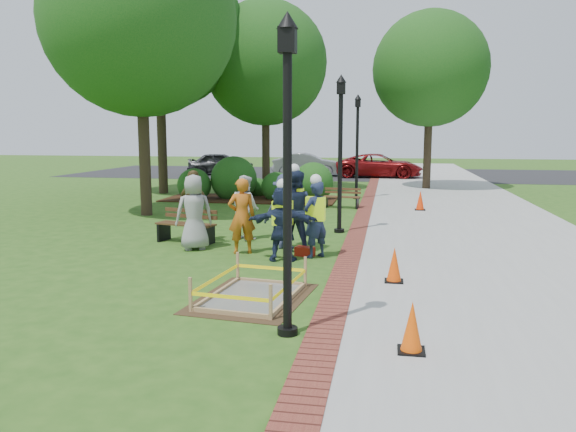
% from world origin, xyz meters
% --- Properties ---
extents(ground, '(100.00, 100.00, 0.00)m').
position_xyz_m(ground, '(0.00, 0.00, 0.00)').
color(ground, '#285116').
rests_on(ground, ground).
extents(sidewalk, '(6.00, 60.00, 0.02)m').
position_xyz_m(sidewalk, '(5.00, 10.00, 0.01)').
color(sidewalk, '#9E9E99').
rests_on(sidewalk, ground).
extents(brick_edging, '(0.50, 60.00, 0.03)m').
position_xyz_m(brick_edging, '(1.75, 10.00, 0.01)').
color(brick_edging, maroon).
rests_on(brick_edging, ground).
extents(mulch_bed, '(7.00, 3.00, 0.05)m').
position_xyz_m(mulch_bed, '(-3.00, 12.00, 0.02)').
color(mulch_bed, '#381E0F').
rests_on(mulch_bed, ground).
extents(parking_lot, '(36.00, 12.00, 0.01)m').
position_xyz_m(parking_lot, '(0.00, 27.00, 0.00)').
color(parking_lot, black).
rests_on(parking_lot, ground).
extents(wet_concrete_pad, '(1.97, 2.49, 0.55)m').
position_xyz_m(wet_concrete_pad, '(0.38, -1.47, 0.23)').
color(wet_concrete_pad, '#47331E').
rests_on(wet_concrete_pad, ground).
extents(bench_near, '(1.61, 0.85, 0.83)m').
position_xyz_m(bench_near, '(-2.40, 2.89, 0.26)').
color(bench_near, '#4C351A').
rests_on(bench_near, ground).
extents(bench_far, '(1.38, 0.60, 0.72)m').
position_xyz_m(bench_far, '(0.89, 10.03, 0.23)').
color(bench_far, '#58311E').
rests_on(bench_far, ground).
extents(cone_front, '(0.34, 0.34, 0.67)m').
position_xyz_m(cone_front, '(2.90, -3.37, 0.32)').
color(cone_front, black).
rests_on(cone_front, ground).
extents(cone_back, '(0.34, 0.34, 0.67)m').
position_xyz_m(cone_back, '(2.70, -0.04, 0.32)').
color(cone_back, black).
rests_on(cone_back, ground).
extents(cone_far, '(0.36, 0.36, 0.71)m').
position_xyz_m(cone_far, '(3.67, 9.83, 0.34)').
color(cone_far, black).
rests_on(cone_far, ground).
extents(toolbox, '(0.47, 0.35, 0.21)m').
position_xyz_m(toolbox, '(0.76, 1.89, 0.10)').
color(toolbox, '#9B1A0B').
rests_on(toolbox, ground).
extents(lamp_near, '(0.28, 0.28, 4.26)m').
position_xyz_m(lamp_near, '(1.25, -3.00, 2.48)').
color(lamp_near, black).
rests_on(lamp_near, ground).
extents(lamp_mid, '(0.28, 0.28, 4.26)m').
position_xyz_m(lamp_mid, '(1.25, 5.00, 2.48)').
color(lamp_mid, black).
rests_on(lamp_mid, ground).
extents(lamp_far, '(0.28, 0.28, 4.26)m').
position_xyz_m(lamp_far, '(1.25, 13.00, 2.48)').
color(lamp_far, black).
rests_on(lamp_far, ground).
extents(tree_left, '(6.17, 6.17, 9.38)m').
position_xyz_m(tree_left, '(-5.36, 7.13, 6.28)').
color(tree_left, '#3D2D1E').
rests_on(tree_left, ground).
extents(tree_back, '(5.68, 5.68, 8.70)m').
position_xyz_m(tree_back, '(-3.15, 15.61, 5.85)').
color(tree_back, '#3D2D1E').
rests_on(tree_back, ground).
extents(tree_right, '(5.45, 5.45, 8.42)m').
position_xyz_m(tree_right, '(4.37, 17.82, 5.69)').
color(tree_right, '#3D2D1E').
rests_on(tree_right, ground).
extents(tree_far, '(7.26, 7.26, 10.96)m').
position_xyz_m(tree_far, '(-7.45, 13.57, 7.32)').
color(tree_far, '#3D2D1E').
rests_on(tree_far, ground).
extents(shrub_a, '(1.38, 1.38, 1.38)m').
position_xyz_m(shrub_a, '(-5.26, 11.54, 0.00)').
color(shrub_a, '#154B15').
rests_on(shrub_a, ground).
extents(shrub_b, '(1.91, 1.91, 1.91)m').
position_xyz_m(shrub_b, '(-3.73, 12.06, 0.00)').
color(shrub_b, '#154B15').
rests_on(shrub_b, ground).
extents(shrub_c, '(1.23, 1.23, 1.23)m').
position_xyz_m(shrub_c, '(-1.95, 12.06, 0.00)').
color(shrub_c, '#154B15').
rests_on(shrub_c, ground).
extents(shrub_d, '(1.65, 1.65, 1.65)m').
position_xyz_m(shrub_d, '(-0.48, 12.46, 0.00)').
color(shrub_d, '#154B15').
rests_on(shrub_d, ground).
extents(shrub_e, '(0.85, 0.85, 0.85)m').
position_xyz_m(shrub_e, '(-2.95, 13.09, 0.00)').
color(shrub_e, '#154B15').
rests_on(shrub_e, ground).
extents(casual_person_a, '(0.67, 0.59, 1.77)m').
position_xyz_m(casual_person_a, '(-1.90, 2.12, 0.89)').
color(casual_person_a, gray).
rests_on(casual_person_a, ground).
extents(casual_person_b, '(0.64, 0.54, 1.72)m').
position_xyz_m(casual_person_b, '(-0.69, 1.92, 0.86)').
color(casual_person_b, '#BF5D16').
rests_on(casual_person_b, ground).
extents(casual_person_c, '(0.62, 0.61, 1.65)m').
position_xyz_m(casual_person_c, '(-1.05, 3.61, 0.83)').
color(casual_person_c, silver).
rests_on(casual_person_c, ground).
extents(casual_person_d, '(0.68, 0.60, 1.80)m').
position_xyz_m(casual_person_d, '(-2.24, 3.07, 0.90)').
color(casual_person_d, brown).
rests_on(casual_person_d, ground).
extents(casual_person_e, '(0.62, 0.46, 1.77)m').
position_xyz_m(casual_person_e, '(0.19, 2.64, 0.88)').
color(casual_person_e, '#2C334E').
rests_on(casual_person_e, ground).
extents(hivis_worker_a, '(0.55, 0.39, 1.77)m').
position_xyz_m(hivis_worker_a, '(0.35, 1.36, 0.88)').
color(hivis_worker_a, '#171F3D').
rests_on(hivis_worker_a, ground).
extents(hivis_worker_b, '(0.62, 0.63, 1.84)m').
position_xyz_m(hivis_worker_b, '(1.01, 1.80, 0.92)').
color(hivis_worker_b, '#16273A').
rests_on(hivis_worker_b, ground).
extents(hivis_worker_c, '(0.62, 0.41, 2.03)m').
position_xyz_m(hivis_worker_c, '(0.43, 2.36, 1.00)').
color(hivis_worker_c, '#1B2346').
rests_on(hivis_worker_c, ground).
extents(parked_car_a, '(2.87, 5.08, 1.56)m').
position_xyz_m(parked_car_a, '(-8.07, 24.54, 0.00)').
color(parked_car_a, '#2B2C2E').
rests_on(parked_car_a, ground).
extents(parked_car_b, '(2.46, 4.92, 1.55)m').
position_xyz_m(parked_car_b, '(-2.50, 24.72, 0.00)').
color(parked_car_b, gray).
rests_on(parked_car_b, ground).
extents(parked_car_c, '(2.20, 4.84, 1.56)m').
position_xyz_m(parked_car_c, '(1.97, 24.20, 0.00)').
color(parked_car_c, maroon).
rests_on(parked_car_c, ground).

